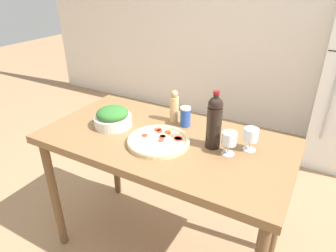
{
  "coord_description": "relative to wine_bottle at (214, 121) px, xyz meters",
  "views": [
    {
      "loc": [
        0.76,
        -1.32,
        1.76
      ],
      "look_at": [
        0.0,
        0.04,
        0.96
      ],
      "focal_mm": 32.0,
      "sensor_mm": 36.0,
      "label": 1
    }
  ],
  "objects": [
    {
      "name": "wall_back",
      "position": [
        -0.28,
        2.21,
        0.25
      ],
      "size": [
        6.4,
        0.06,
        2.6
      ],
      "color": "silver",
      "rests_on": "ground_plane"
    },
    {
      "name": "pepper_mill",
      "position": [
        -0.34,
        0.18,
        -0.05
      ],
      "size": [
        0.06,
        0.06,
        0.21
      ],
      "color": "tan",
      "rests_on": "prep_counter"
    },
    {
      "name": "prep_counter",
      "position": [
        -0.28,
        -0.04,
        -0.25
      ],
      "size": [
        1.46,
        0.76,
        0.9
      ],
      "color": "brown",
      "rests_on": "ground_plane"
    },
    {
      "name": "homemade_pizza",
      "position": [
        -0.28,
        -0.11,
        -0.14
      ],
      "size": [
        0.35,
        0.35,
        0.03
      ],
      "color": "#DBC189",
      "rests_on": "prep_counter"
    },
    {
      "name": "wine_glass_far",
      "position": [
        0.19,
        0.07,
        -0.07
      ],
      "size": [
        0.08,
        0.08,
        0.13
      ],
      "color": "silver",
      "rests_on": "prep_counter"
    },
    {
      "name": "salad_bowl",
      "position": [
        -0.64,
        -0.07,
        -0.1
      ],
      "size": [
        0.23,
        0.23,
        0.13
      ],
      "color": "silver",
      "rests_on": "prep_counter"
    },
    {
      "name": "ground_plane",
      "position": [
        -0.28,
        -0.04,
        -1.05
      ],
      "size": [
        14.0,
        14.0,
        0.0
      ],
      "primitive_type": "plane",
      "color": "#9E7A56"
    },
    {
      "name": "wine_glass_near",
      "position": [
        0.1,
        -0.03,
        -0.07
      ],
      "size": [
        0.08,
        0.08,
        0.13
      ],
      "color": "silver",
      "rests_on": "prep_counter"
    },
    {
      "name": "salt_canister",
      "position": [
        -0.24,
        0.15,
        -0.09
      ],
      "size": [
        0.06,
        0.06,
        0.13
      ],
      "color": "#284CA3",
      "rests_on": "prep_counter"
    },
    {
      "name": "wine_bottle",
      "position": [
        0.0,
        0.0,
        0.0
      ],
      "size": [
        0.08,
        0.08,
        0.33
      ],
      "color": "black",
      "rests_on": "prep_counter"
    }
  ]
}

